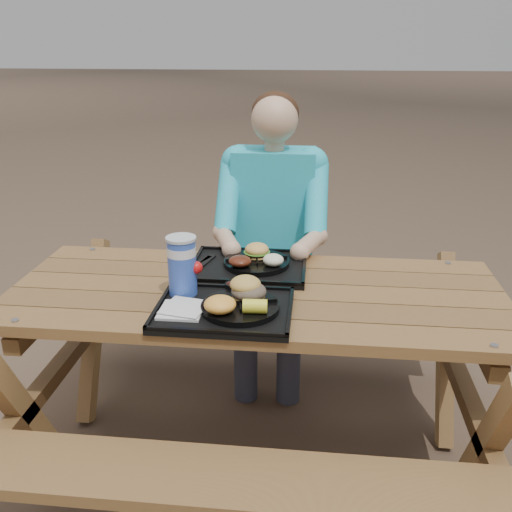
# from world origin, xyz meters

# --- Properties ---
(ground) EXTENTS (60.00, 60.00, 0.00)m
(ground) POSITION_xyz_m (0.00, 0.00, 0.00)
(ground) COLOR #999999
(ground) RESTS_ON ground
(picnic_table) EXTENTS (1.80, 1.49, 0.75)m
(picnic_table) POSITION_xyz_m (0.00, 0.00, 0.38)
(picnic_table) COLOR #999999
(picnic_table) RESTS_ON ground
(tray_near) EXTENTS (0.45, 0.35, 0.02)m
(tray_near) POSITION_xyz_m (-0.08, -0.21, 0.76)
(tray_near) COLOR black
(tray_near) RESTS_ON picnic_table
(tray_far) EXTENTS (0.45, 0.35, 0.02)m
(tray_far) POSITION_xyz_m (-0.05, 0.18, 0.76)
(tray_far) COLOR black
(tray_far) RESTS_ON picnic_table
(plate_near) EXTENTS (0.26, 0.26, 0.02)m
(plate_near) POSITION_xyz_m (-0.03, -0.21, 0.78)
(plate_near) COLOR black
(plate_near) RESTS_ON tray_near
(plate_far) EXTENTS (0.26, 0.26, 0.02)m
(plate_far) POSITION_xyz_m (-0.02, 0.19, 0.78)
(plate_far) COLOR black
(plate_far) RESTS_ON tray_far
(napkin_stack) EXTENTS (0.14, 0.14, 0.02)m
(napkin_stack) POSITION_xyz_m (-0.22, -0.25, 0.78)
(napkin_stack) COLOR silver
(napkin_stack) RESTS_ON tray_near
(soda_cup) EXTENTS (0.10, 0.10, 0.20)m
(soda_cup) POSITION_xyz_m (-0.24, -0.11, 0.87)
(soda_cup) COLOR #173BAC
(soda_cup) RESTS_ON tray_near
(condiment_bbq) EXTENTS (0.05, 0.05, 0.03)m
(condiment_bbq) POSITION_xyz_m (-0.07, -0.07, 0.79)
(condiment_bbq) COLOR black
(condiment_bbq) RESTS_ON tray_near
(condiment_mustard) EXTENTS (0.06, 0.06, 0.03)m
(condiment_mustard) POSITION_xyz_m (-0.03, -0.09, 0.79)
(condiment_mustard) COLOR gold
(condiment_mustard) RESTS_ON tray_near
(sandwich) EXTENTS (0.11, 0.11, 0.12)m
(sandwich) POSITION_xyz_m (-0.01, -0.16, 0.85)
(sandwich) COLOR gold
(sandwich) RESTS_ON plate_near
(mac_cheese) EXTENTS (0.10, 0.10, 0.05)m
(mac_cheese) POSITION_xyz_m (-0.09, -0.27, 0.82)
(mac_cheese) COLOR #FFB543
(mac_cheese) RESTS_ON plate_near
(corn_cob) EXTENTS (0.08, 0.08, 0.05)m
(corn_cob) POSITION_xyz_m (0.03, -0.27, 0.81)
(corn_cob) COLOR #FFF435
(corn_cob) RESTS_ON plate_near
(cutlery_far) EXTENTS (0.07, 0.17, 0.01)m
(cutlery_far) POSITION_xyz_m (-0.23, 0.18, 0.77)
(cutlery_far) COLOR black
(cutlery_far) RESTS_ON tray_far
(burger) EXTENTS (0.10, 0.10, 0.09)m
(burger) POSITION_xyz_m (-0.02, 0.23, 0.83)
(burger) COLOR #E7AB51
(burger) RESTS_ON plate_far
(baked_beans) EXTENTS (0.09, 0.09, 0.04)m
(baked_beans) POSITION_xyz_m (-0.07, 0.12, 0.81)
(baked_beans) COLOR #562011
(baked_beans) RESTS_ON plate_far
(potato_salad) EXTENTS (0.08, 0.08, 0.04)m
(potato_salad) POSITION_xyz_m (0.05, 0.14, 0.81)
(potato_salad) COLOR white
(potato_salad) RESTS_ON plate_far
(diner) EXTENTS (0.48, 0.84, 1.28)m
(diner) POSITION_xyz_m (0.01, 0.70, 0.64)
(diner) COLOR teal
(diner) RESTS_ON ground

